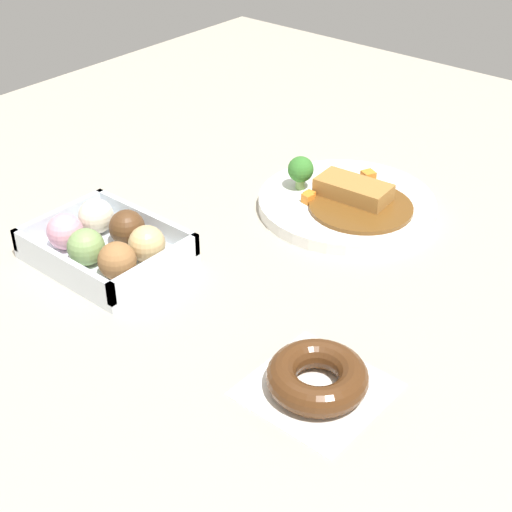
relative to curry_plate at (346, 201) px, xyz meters
name	(u,v)px	position (x,y,z in m)	size (l,w,h in m)	color
ground_plane	(302,253)	(0.02, -0.13, -0.01)	(1.60, 1.60, 0.00)	#B2A893
curry_plate	(346,201)	(0.00, 0.00, 0.00)	(0.26, 0.26, 0.07)	white
donut_box	(106,244)	(-0.16, -0.31, 0.01)	(0.19, 0.15, 0.06)	silver
chocolate_ring_donut	(317,378)	(0.19, -0.33, 0.00)	(0.14, 0.14, 0.03)	white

